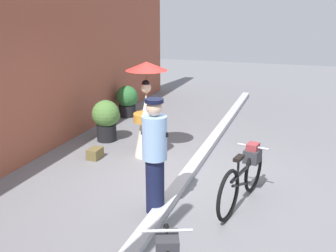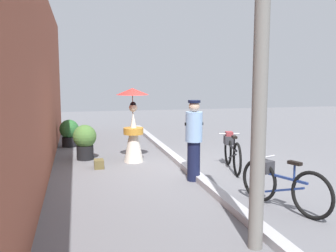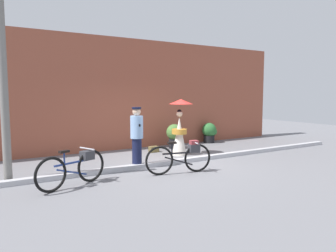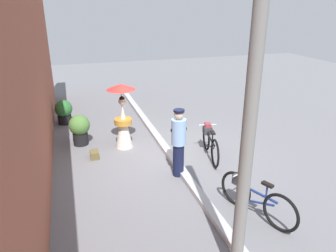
% 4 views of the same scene
% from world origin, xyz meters
% --- Properties ---
extents(ground_plane, '(30.00, 30.00, 0.00)m').
position_xyz_m(ground_plane, '(0.00, 0.00, 0.00)').
color(ground_plane, slate).
extents(building_wall, '(14.00, 0.40, 3.96)m').
position_xyz_m(building_wall, '(0.00, 3.18, 1.98)').
color(building_wall, brown).
rests_on(building_wall, ground_plane).
extents(sidewalk_curb, '(14.00, 0.20, 0.12)m').
position_xyz_m(sidewalk_curb, '(0.00, 0.00, 0.06)').
color(sidewalk_curb, '#B2B2B7').
rests_on(sidewalk_curb, ground_plane).
extents(bicycle_near_officer, '(1.72, 0.52, 0.82)m').
position_xyz_m(bicycle_near_officer, '(-0.24, -1.02, 0.44)').
color(bicycle_near_officer, black).
rests_on(bicycle_near_officer, ground_plane).
extents(bicycle_far_side, '(1.65, 0.73, 0.82)m').
position_xyz_m(bicycle_far_side, '(-2.85, -0.76, 0.42)').
color(bicycle_far_side, black).
rests_on(bicycle_far_side, ground_plane).
extents(person_officer, '(0.34, 0.38, 1.64)m').
position_xyz_m(person_officer, '(-0.95, 0.11, 0.87)').
color(person_officer, '#141938').
rests_on(person_officer, ground_plane).
extents(person_with_parasol, '(0.79, 0.79, 1.82)m').
position_xyz_m(person_with_parasol, '(1.04, 1.05, 0.91)').
color(person_with_parasol, silver).
rests_on(person_with_parasol, ground_plane).
extents(potted_plant_by_door, '(0.60, 0.59, 0.89)m').
position_xyz_m(potted_plant_by_door, '(1.59, 2.20, 0.50)').
color(potted_plant_by_door, black).
rests_on(potted_plant_by_door, ground_plane).
extents(potted_plant_small, '(0.59, 0.58, 0.82)m').
position_xyz_m(potted_plant_small, '(3.53, 2.62, 0.44)').
color(potted_plant_small, black).
rests_on(potted_plant_small, ground_plane).
extents(backpack_on_pavement, '(0.31, 0.22, 0.20)m').
position_xyz_m(backpack_on_pavement, '(0.56, 1.92, 0.10)').
color(backpack_on_pavement, brown).
rests_on(backpack_on_pavement, ground_plane).
extents(utility_pole, '(0.18, 0.18, 4.80)m').
position_xyz_m(utility_pole, '(-4.06, 0.28, 2.40)').
color(utility_pole, slate).
rests_on(utility_pole, ground_plane).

